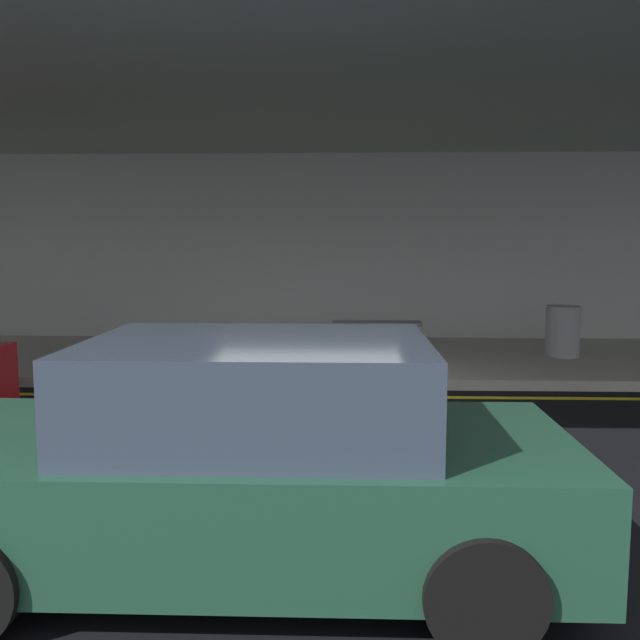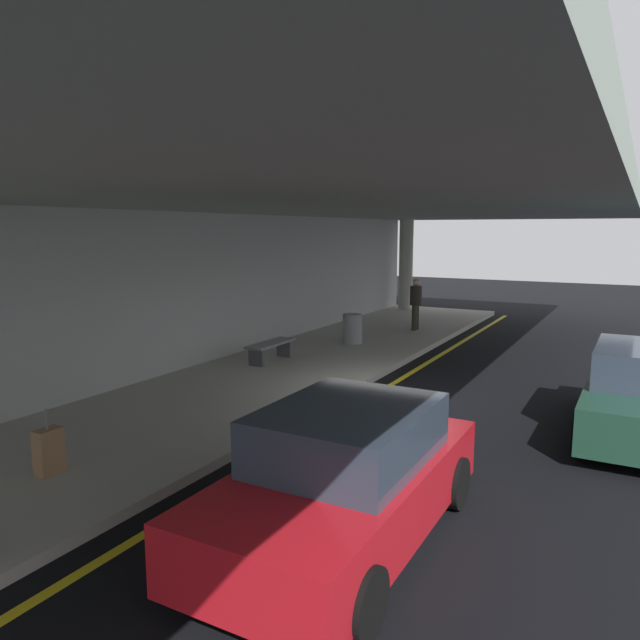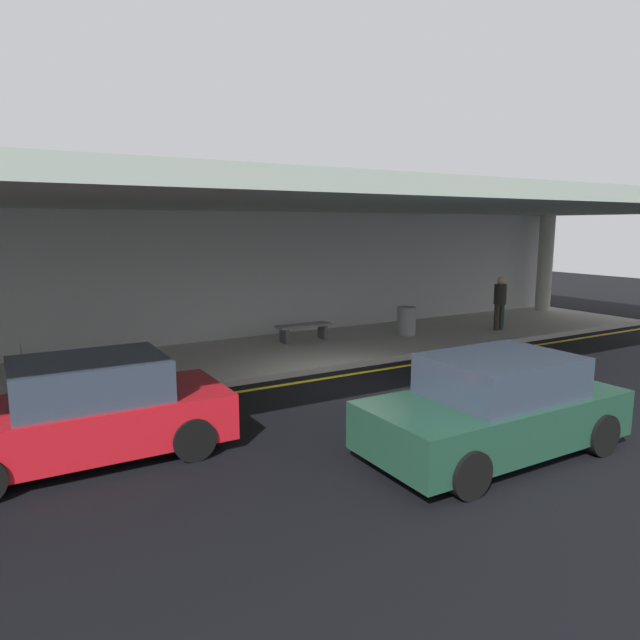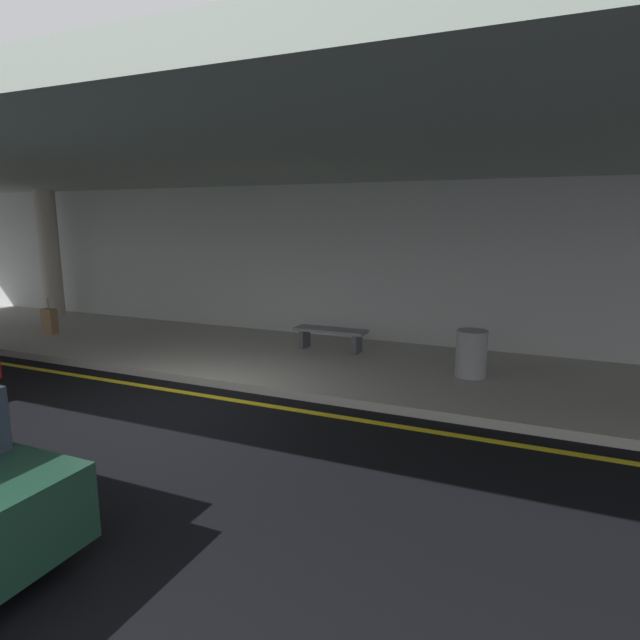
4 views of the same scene
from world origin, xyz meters
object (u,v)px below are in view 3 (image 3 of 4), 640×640
Objects in this scene: traveler_with_luggage at (500,300)px; suitcase_upright_secondary at (23,372)px; bench_metal at (304,329)px; trash_bin_steel at (406,321)px; car_red at (86,412)px; car_dark_green at (496,408)px; support_column_left_mid at (545,263)px.

suitcase_upright_secondary is at bearing 96.89° from traveler_with_luggage.
suitcase_upright_secondary is 0.56× the size of bench_metal.
trash_bin_steel is at bearing 83.67° from traveler_with_luggage.
suitcase_upright_secondary is (-0.63, 4.11, -0.25)m from car_red.
car_dark_green reaches higher than bench_metal.
car_dark_green and car_red have the same top height.
car_dark_green is 4.56× the size of suitcase_upright_secondary.
car_dark_green is 9.19m from suitcase_upright_secondary.
trash_bin_steel reaches higher than bench_metal.
car_dark_green is at bearing -144.11° from support_column_left_mid.
suitcase_upright_secondary is at bearing -174.41° from support_column_left_mid.
suitcase_upright_secondary is (-18.08, -1.77, -1.51)m from support_column_left_mid.
car_red is at bearing -30.98° from car_dark_green.
trash_bin_steel is (-3.05, 0.81, -0.54)m from traveler_with_luggage.
support_column_left_mid is at bearing 16.27° from car_red.
suitcase_upright_secondary is 10.26m from trash_bin_steel.
trash_bin_steel is (9.62, 4.54, -0.14)m from car_red.
suitcase_upright_secondary is at bearing -52.11° from car_dark_green.
car_dark_green is at bearing 140.55° from traveler_with_luggage.
support_column_left_mid reaches higher than car_red.
support_column_left_mid is at bearing 0.96° from suitcase_upright_secondary.
traveler_with_luggage reaches higher than car_red.
support_column_left_mid is 2.28× the size of bench_metal.
traveler_with_luggage is (7.35, 6.62, 0.40)m from car_dark_green.
traveler_with_luggage is (12.67, 3.73, 0.40)m from car_red.
support_column_left_mid is 2.17× the size of traveler_with_luggage.
support_column_left_mid reaches higher than trash_bin_steel.
traveler_with_luggage reaches higher than trash_bin_steel.
car_dark_green reaches higher than suitcase_upright_secondary.
traveler_with_luggage reaches higher than bench_metal.
bench_metal is at bearing 4.76° from suitcase_upright_secondary.
car_dark_green is at bearing -120.08° from trash_bin_steel.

